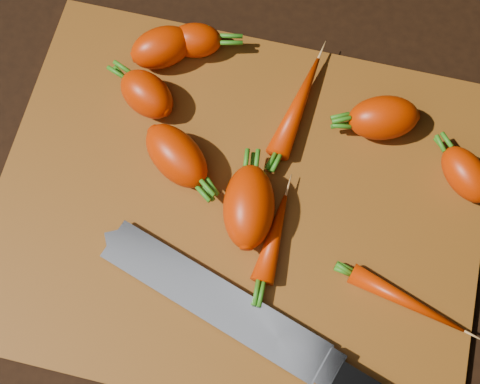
# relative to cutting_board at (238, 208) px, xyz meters

# --- Properties ---
(ground) EXTENTS (2.00, 2.00, 0.01)m
(ground) POSITION_rel_cutting_board_xyz_m (0.00, 0.00, -0.01)
(ground) COLOR black
(cutting_board) EXTENTS (0.50, 0.40, 0.01)m
(cutting_board) POSITION_rel_cutting_board_xyz_m (0.00, 0.00, 0.00)
(cutting_board) COLOR brown
(cutting_board) RESTS_ON ground
(carrot_0) EXTENTS (0.08, 0.08, 0.04)m
(carrot_0) POSITION_rel_cutting_board_xyz_m (-0.12, 0.15, 0.03)
(carrot_0) COLOR red
(carrot_0) RESTS_ON cutting_board
(carrot_1) EXTENTS (0.08, 0.07, 0.04)m
(carrot_1) POSITION_rel_cutting_board_xyz_m (-0.12, 0.09, 0.03)
(carrot_1) COLOR red
(carrot_1) RESTS_ON cutting_board
(carrot_2) EXTENTS (0.09, 0.09, 0.05)m
(carrot_2) POSITION_rel_cutting_board_xyz_m (-0.07, 0.03, 0.03)
(carrot_2) COLOR red
(carrot_2) RESTS_ON cutting_board
(carrot_3) EXTENTS (0.07, 0.09, 0.05)m
(carrot_3) POSITION_rel_cutting_board_xyz_m (0.01, -0.01, 0.03)
(carrot_3) COLOR red
(carrot_3) RESTS_ON cutting_board
(carrot_4) EXTENTS (0.08, 0.07, 0.05)m
(carrot_4) POSITION_rel_cutting_board_xyz_m (0.13, 0.12, 0.03)
(carrot_4) COLOR red
(carrot_4) RESTS_ON cutting_board
(carrot_5) EXTENTS (0.07, 0.05, 0.04)m
(carrot_5) POSITION_rel_cutting_board_xyz_m (-0.09, 0.17, 0.02)
(carrot_5) COLOR red
(carrot_5) RESTS_ON cutting_board
(carrot_6) EXTENTS (0.07, 0.07, 0.04)m
(carrot_6) POSITION_rel_cutting_board_xyz_m (0.22, 0.08, 0.03)
(carrot_6) COLOR red
(carrot_6) RESTS_ON cutting_board
(carrot_7) EXTENTS (0.05, 0.13, 0.03)m
(carrot_7) POSITION_rel_cutting_board_xyz_m (0.04, 0.12, 0.02)
(carrot_7) COLOR red
(carrot_7) RESTS_ON cutting_board
(carrot_8) EXTENTS (0.12, 0.05, 0.02)m
(carrot_8) POSITION_rel_cutting_board_xyz_m (0.18, -0.06, 0.02)
(carrot_8) COLOR red
(carrot_8) RESTS_ON cutting_board
(carrot_9) EXTENTS (0.03, 0.09, 0.02)m
(carrot_9) POSITION_rel_cutting_board_xyz_m (0.04, -0.03, 0.02)
(carrot_9) COLOR red
(carrot_9) RESTS_ON cutting_board
(knife) EXTENTS (0.38, 0.15, 0.02)m
(knife) POSITION_rel_cutting_board_xyz_m (0.02, -0.11, 0.02)
(knife) COLOR gray
(knife) RESTS_ON cutting_board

